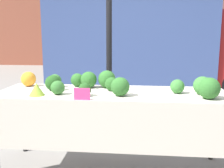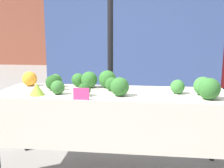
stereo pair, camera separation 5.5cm
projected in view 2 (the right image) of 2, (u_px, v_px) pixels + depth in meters
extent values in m
plane|color=gray|center=(112.00, 168.00, 2.71)|extent=(40.00, 40.00, 0.00)
cube|color=brown|center=(138.00, 12.00, 11.94)|extent=(16.00, 0.60, 4.94)
cylinder|color=black|center=(110.00, 33.00, 3.17)|extent=(0.07, 0.07, 2.78)
cube|color=#384C84|center=(133.00, 34.00, 6.28)|extent=(3.68, 1.87, 2.19)
cylinder|color=black|center=(220.00, 75.00, 6.93)|extent=(0.67, 0.22, 0.67)
cylinder|color=black|center=(86.00, 82.00, 5.85)|extent=(0.67, 0.22, 0.67)
cylinder|color=black|center=(98.00, 73.00, 7.32)|extent=(0.67, 0.22, 0.67)
cube|color=beige|center=(112.00, 93.00, 2.57)|extent=(2.26, 0.74, 0.03)
cube|color=beige|center=(107.00, 129.00, 2.26)|extent=(2.26, 0.01, 0.44)
cylinder|color=black|center=(25.00, 119.00, 3.07)|extent=(0.05, 0.05, 0.77)
cylinder|color=black|center=(214.00, 126.00, 2.82)|extent=(0.05, 0.05, 0.77)
sphere|color=orange|center=(30.00, 79.00, 2.88)|extent=(0.16, 0.16, 0.16)
cone|color=#93B238|center=(37.00, 89.00, 2.42)|extent=(0.14, 0.14, 0.12)
sphere|color=#387533|center=(203.00, 86.00, 2.42)|extent=(0.17, 0.17, 0.17)
sphere|color=#23511E|center=(84.00, 89.00, 2.39)|extent=(0.12, 0.12, 0.12)
sphere|color=#2D6628|center=(107.00, 79.00, 2.77)|extent=(0.19, 0.19, 0.19)
sphere|color=#23511E|center=(53.00, 83.00, 2.64)|extent=(0.16, 0.16, 0.16)
sphere|color=#2D6628|center=(78.00, 80.00, 2.86)|extent=(0.14, 0.14, 0.14)
sphere|color=#336B2D|center=(56.00, 80.00, 2.83)|extent=(0.14, 0.14, 0.14)
sphere|color=#2D6628|center=(209.00, 89.00, 2.25)|extent=(0.19, 0.19, 0.19)
sphere|color=#387533|center=(177.00, 87.00, 2.49)|extent=(0.14, 0.14, 0.14)
sphere|color=#285B23|center=(112.00, 84.00, 2.61)|extent=(0.14, 0.14, 0.14)
sphere|color=#2D6628|center=(89.00, 80.00, 2.78)|extent=(0.17, 0.17, 0.17)
sphere|color=#336B2D|center=(58.00, 87.00, 2.46)|extent=(0.13, 0.13, 0.13)
sphere|color=#2D6628|center=(120.00, 87.00, 2.38)|extent=(0.17, 0.17, 0.17)
cube|color=#E53D84|center=(81.00, 94.00, 2.24)|extent=(0.14, 0.01, 0.10)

